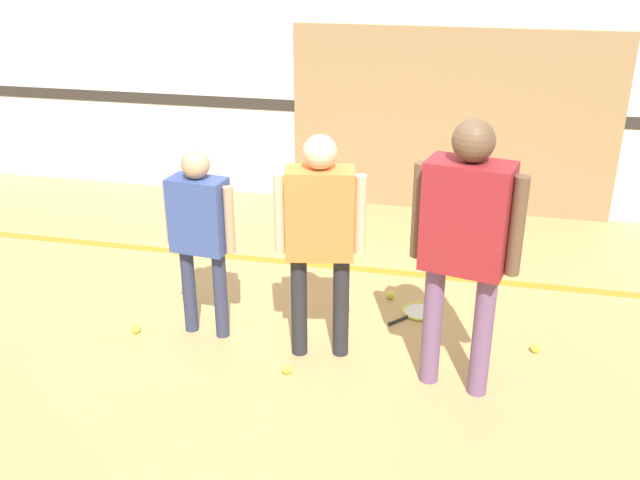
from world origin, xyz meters
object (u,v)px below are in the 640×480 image
Objects in this scene: person_instructor at (320,225)px; tennis_ball_stray_right at (136,329)px; person_student_right at (466,231)px; racket_spare_on_floor at (419,312)px; tennis_ball_near_instructor at (286,369)px; tennis_ball_by_spare_racket at (390,295)px; tennis_ball_stray_left at (535,348)px; person_student_left at (200,225)px.

tennis_ball_stray_right is (-1.39, -0.03, -0.94)m from person_instructor.
person_student_right is at bearing -22.73° from person_instructor.
tennis_ball_near_instructor reaches higher than racket_spare_on_floor.
tennis_ball_by_spare_racket is at bearing -50.47° from person_student_right.
tennis_ball_stray_left is 2.90m from tennis_ball_stray_right.
tennis_ball_stray_right is at bearing 170.68° from person_instructor.
tennis_ball_near_instructor is 1.25m from tennis_ball_stray_right.
tennis_ball_stray_left is at bearing -27.33° from tennis_ball_by_spare_racket.
tennis_ball_stray_left is (0.55, 0.53, -1.07)m from person_student_right.
tennis_ball_near_instructor is (-1.10, -0.10, -1.07)m from person_student_right.
person_instructor reaches higher than racket_spare_on_floor.
tennis_ball_by_spare_racket is at bearing 65.75° from tennis_ball_near_instructor.
person_instructor is 1.79m from tennis_ball_stray_left.
tennis_ball_near_instructor is 1.77m from tennis_ball_stray_left.
person_student_right reaches higher than person_student_left.
racket_spare_on_floor is 6.91× the size of tennis_ball_by_spare_racket.
racket_spare_on_floor is at bearing 51.99° from tennis_ball_near_instructor.
racket_spare_on_floor is at bearing 156.17° from tennis_ball_stray_left.
person_instructor is 23.94× the size of tennis_ball_by_spare_racket.
tennis_ball_stray_right is (-2.02, -0.75, 0.02)m from racket_spare_on_floor.
tennis_ball_near_instructor is at bearing -129.37° from person_instructor.
person_instructor is 23.94× the size of tennis_ball_stray_left.
person_instructor reaches higher than tennis_ball_by_spare_racket.
tennis_ball_stray_left is (2.36, 0.25, -0.83)m from person_student_left.
racket_spare_on_floor is 6.91× the size of tennis_ball_stray_left.
tennis_ball_stray_left is at bearing 106.96° from racket_spare_on_floor.
tennis_ball_near_instructor is at bearing 18.32° from person_student_right.
person_student_right is 26.93× the size of tennis_ball_near_instructor.
person_instructor is 3.47× the size of racket_spare_on_floor.
tennis_ball_stray_right is (-2.32, 0.16, -1.07)m from person_student_right.
tennis_ball_by_spare_racket is at bearing 56.53° from person_instructor.
person_student_left reaches higher than tennis_ball_near_instructor.
person_student_right is at bearing 59.22° from racket_spare_on_floor.
tennis_ball_stray_left is (1.48, 0.34, -0.94)m from person_instructor.
person_instructor reaches higher than person_student_left.
person_student_left is (-0.88, 0.09, -0.11)m from person_instructor.
tennis_ball_stray_right is at bearing -159.92° from person_student_left.
person_student_left is 21.17× the size of tennis_ball_stray_right.
tennis_ball_stray_right is at bearing 8.93° from person_student_right.
tennis_ball_by_spare_racket is at bearing 28.01° from tennis_ball_stray_right.
tennis_ball_near_instructor is 1.32m from tennis_ball_by_spare_racket.
person_student_right is 26.93× the size of tennis_ball_stray_left.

